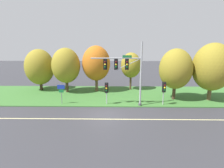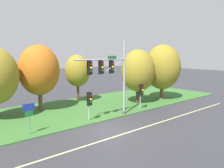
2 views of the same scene
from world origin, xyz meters
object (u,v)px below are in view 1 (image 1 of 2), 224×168
object	(u,v)px
pedestrian_signal_near_kerb	(164,89)
tree_left_of_mast	(66,66)
route_sign_post	(61,91)
tree_right_far	(212,67)
tree_tall_centre	(176,69)
tree_behind_signpost	(96,63)
pedestrian_signal_further_along	(107,89)
tree_mid_verge	(131,65)
traffic_signal_mast	(126,69)
tree_nearest_road	(40,67)

from	to	relation	value
pedestrian_signal_near_kerb	tree_left_of_mast	world-z (taller)	tree_left_of_mast
route_sign_post	tree_right_far	size ratio (longest dim) A/B	0.33
route_sign_post	tree_tall_centre	bearing A→B (deg)	9.27
tree_left_of_mast	tree_tall_centre	size ratio (longest dim) A/B	1.01
route_sign_post	tree_behind_signpost	world-z (taller)	tree_behind_signpost
tree_tall_centre	route_sign_post	bearing A→B (deg)	-170.73
pedestrian_signal_near_kerb	tree_right_far	distance (m)	7.67
route_sign_post	tree_behind_signpost	distance (m)	8.48
route_sign_post	tree_left_of_mast	bearing A→B (deg)	98.94
tree_behind_signpost	tree_tall_centre	xyz separation A→B (m)	(11.34, -4.58, -0.35)
pedestrian_signal_near_kerb	tree_tall_centre	xyz separation A→B (m)	(2.14, 2.62, 2.14)
tree_left_of_mast	tree_behind_signpost	world-z (taller)	tree_behind_signpost
pedestrian_signal_further_along	tree_mid_verge	xyz separation A→B (m)	(3.75, 8.33, 2.18)
traffic_signal_mast	tree_tall_centre	size ratio (longest dim) A/B	1.11
traffic_signal_mast	tree_left_of_mast	size ratio (longest dim) A/B	1.10
traffic_signal_mast	route_sign_post	world-z (taller)	traffic_signal_mast
pedestrian_signal_further_along	tree_tall_centre	world-z (taller)	tree_tall_centre
traffic_signal_mast	tree_right_far	size ratio (longest dim) A/B	1.00
tree_mid_verge	pedestrian_signal_further_along	bearing A→B (deg)	-114.27
pedestrian_signal_further_along	route_sign_post	distance (m)	5.77
tree_tall_centre	pedestrian_signal_near_kerb	bearing A→B (deg)	-129.25
tree_behind_signpost	tree_right_far	distance (m)	16.82
route_sign_post	tree_nearest_road	xyz separation A→B (m)	(-5.93, 7.84, 2.16)
tree_behind_signpost	tree_right_far	xyz separation A→B (m)	(16.09, -4.89, -0.04)
pedestrian_signal_near_kerb	pedestrian_signal_further_along	world-z (taller)	pedestrian_signal_near_kerb
tree_tall_centre	tree_left_of_mast	bearing A→B (deg)	166.84
traffic_signal_mast	tree_left_of_mast	distance (m)	11.28
tree_mid_verge	tree_left_of_mast	bearing A→B (deg)	-168.90
traffic_signal_mast	pedestrian_signal_further_along	bearing A→B (deg)	172.10
tree_mid_verge	tree_right_far	xyz separation A→B (m)	(10.32, -6.13, 0.38)
traffic_signal_mast	tree_nearest_road	bearing A→B (deg)	149.76
route_sign_post	pedestrian_signal_near_kerb	bearing A→B (deg)	-0.72
pedestrian_signal_near_kerb	tree_left_of_mast	size ratio (longest dim) A/B	0.42
tree_mid_verge	tree_tall_centre	distance (m)	8.05
tree_left_of_mast	tree_mid_verge	bearing A→B (deg)	11.10
tree_nearest_road	pedestrian_signal_further_along	bearing A→B (deg)	-33.98
traffic_signal_mast	pedestrian_signal_further_along	distance (m)	3.54
tree_nearest_road	tree_right_far	bearing A→B (deg)	-12.44
tree_nearest_road	tree_tall_centre	xyz separation A→B (m)	(21.02, -5.37, 0.35)
tree_nearest_road	tree_tall_centre	distance (m)	21.70
tree_nearest_road	tree_left_of_mast	xyz separation A→B (m)	(4.95, -1.62, 0.41)
pedestrian_signal_near_kerb	tree_tall_centre	bearing A→B (deg)	50.75
pedestrian_signal_near_kerb	tree_nearest_road	world-z (taller)	tree_nearest_road
traffic_signal_mast	tree_nearest_road	distance (m)	16.33
pedestrian_signal_further_along	tree_right_far	world-z (taller)	tree_right_far
tree_tall_centre	tree_right_far	size ratio (longest dim) A/B	0.90
pedestrian_signal_further_along	tree_behind_signpost	bearing A→B (deg)	105.83
traffic_signal_mast	tree_mid_verge	size ratio (longest dim) A/B	1.23
tree_left_of_mast	tree_tall_centre	bearing A→B (deg)	-13.16
tree_mid_verge	tree_right_far	bearing A→B (deg)	-30.69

